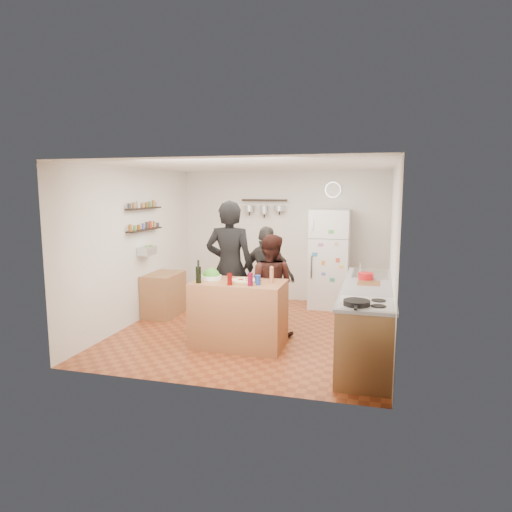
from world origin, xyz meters
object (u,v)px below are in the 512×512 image
(pepper_mill, at_px, (272,276))
(person_center, at_px, (270,285))
(red_bowl, at_px, (366,276))
(prep_island, at_px, (239,314))
(person_left, at_px, (230,268))
(fridge, at_px, (330,259))
(side_table, at_px, (164,294))
(skillet, at_px, (357,303))
(counter_run, at_px, (367,320))
(wine_bottle, at_px, (198,275))
(wall_clock, at_px, (333,190))
(salad_bowl, at_px, (211,277))
(salt_canister, at_px, (258,280))
(person_back, at_px, (267,277))

(pepper_mill, height_order, person_center, person_center)
(red_bowl, bearing_deg, prep_island, -160.69)
(person_left, bearing_deg, fridge, -128.28)
(side_table, bearing_deg, prep_island, -33.94)
(skillet, xyz_separation_m, fridge, (-0.65, 3.39, -0.05))
(counter_run, relative_size, side_table, 3.29)
(wine_bottle, distance_m, skillet, 2.24)
(red_bowl, bearing_deg, fridge, 110.44)
(fridge, distance_m, wall_clock, 1.29)
(person_center, xyz_separation_m, counter_run, (1.42, -0.39, -0.31))
(prep_island, relative_size, red_bowl, 5.83)
(prep_island, height_order, red_bowl, red_bowl)
(person_center, relative_size, red_bowl, 7.08)
(side_table, bearing_deg, pepper_mill, -27.02)
(pepper_mill, distance_m, red_bowl, 1.34)
(salad_bowl, relative_size, pepper_mill, 1.61)
(salt_canister, bearing_deg, skillet, -31.17)
(salad_bowl, relative_size, side_table, 0.36)
(salt_canister, distance_m, red_bowl, 1.54)
(red_bowl, bearing_deg, salad_bowl, -165.63)
(person_center, bearing_deg, person_left, 4.45)
(person_left, distance_m, skillet, 2.42)
(red_bowl, height_order, side_table, red_bowl)
(salad_bowl, bearing_deg, red_bowl, 14.37)
(salad_bowl, height_order, person_back, person_back)
(person_center, xyz_separation_m, person_back, (-0.15, 0.42, 0.04))
(salad_bowl, height_order, red_bowl, red_bowl)
(prep_island, relative_size, wine_bottle, 5.60)
(fridge, xyz_separation_m, wall_clock, (0.00, 0.33, 1.25))
(wine_bottle, height_order, person_left, person_left)
(prep_island, distance_m, wine_bottle, 0.79)
(counter_run, bearing_deg, pepper_mill, -174.84)
(prep_island, relative_size, fridge, 0.69)
(prep_island, relative_size, person_left, 0.62)
(pepper_mill, relative_size, wall_clock, 0.60)
(prep_island, bearing_deg, side_table, 146.06)
(prep_island, xyz_separation_m, salad_bowl, (-0.42, 0.05, 0.48))
(red_bowl, bearing_deg, salt_canister, -152.79)
(pepper_mill, relative_size, fridge, 0.10)
(red_bowl, bearing_deg, wine_bottle, -159.65)
(person_left, height_order, person_back, person_left)
(wine_bottle, height_order, skillet, wine_bottle)
(wine_bottle, bearing_deg, person_back, 61.33)
(salad_bowl, xyz_separation_m, side_table, (-1.30, 1.10, -0.57))
(red_bowl, bearing_deg, pepper_mill, -156.33)
(person_center, bearing_deg, wall_clock, -103.89)
(person_back, xyz_separation_m, counter_run, (1.57, -0.81, -0.35))
(counter_run, xyz_separation_m, side_table, (-3.44, 0.99, -0.09))
(person_back, bearing_deg, skillet, 141.26)
(person_back, bearing_deg, pepper_mill, 121.19)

